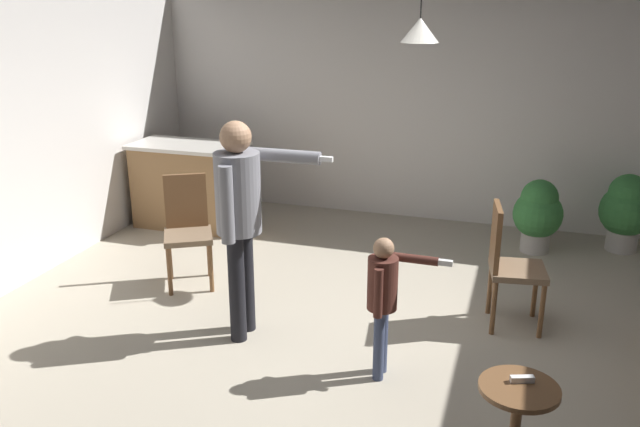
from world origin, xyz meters
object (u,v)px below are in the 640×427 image
at_px(side_table_by_couch, 516,416).
at_px(dining_chair_near_wall, 509,262).
at_px(person_adult, 240,207).
at_px(potted_plant_corner, 626,209).
at_px(potted_plant_by_wall, 538,212).
at_px(kitchen_counter, 191,185).
at_px(spare_remote_on_table, 522,379).
at_px(dining_chair_by_counter, 187,226).
at_px(person_child, 384,292).

relative_size(side_table_by_couch, dining_chair_near_wall, 0.52).
distance_m(person_adult, potted_plant_corner, 4.16).
bearing_deg(potted_plant_corner, person_adult, -136.66).
height_order(potted_plant_corner, potted_plant_by_wall, potted_plant_corner).
relative_size(kitchen_counter, side_table_by_couch, 2.42).
bearing_deg(potted_plant_by_wall, kitchen_counter, -174.75).
xyz_separation_m(kitchen_counter, side_table_by_couch, (3.67, -3.12, -0.15)).
bearing_deg(spare_remote_on_table, dining_chair_by_counter, 150.72).
height_order(potted_plant_by_wall, spare_remote_on_table, potted_plant_by_wall).
height_order(person_adult, dining_chair_near_wall, person_adult).
bearing_deg(side_table_by_couch, potted_plant_by_wall, 88.59).
bearing_deg(spare_remote_on_table, potted_plant_by_wall, 88.75).
height_order(kitchen_counter, person_adult, person_adult).
bearing_deg(dining_chair_by_counter, spare_remote_on_table, 121.17).
height_order(side_table_by_couch, spare_remote_on_table, spare_remote_on_table).
height_order(person_child, potted_plant_corner, person_child).
bearing_deg(side_table_by_couch, dining_chair_near_wall, 94.48).
xyz_separation_m(person_child, dining_chair_near_wall, (0.77, 1.03, -0.09)).
distance_m(dining_chair_near_wall, potted_plant_corner, 2.31).
relative_size(person_adult, potted_plant_corner, 2.08).
relative_size(dining_chair_by_counter, spare_remote_on_table, 7.69).
height_order(kitchen_counter, dining_chair_near_wall, dining_chair_near_wall).
bearing_deg(dining_chair_near_wall, person_adult, -76.27).
bearing_deg(spare_remote_on_table, kitchen_counter, 140.14).
distance_m(side_table_by_couch, person_child, 1.18).
height_order(dining_chair_by_counter, dining_chair_near_wall, same).
bearing_deg(person_adult, spare_remote_on_table, 65.89).
distance_m(person_adult, dining_chair_near_wall, 2.13).
xyz_separation_m(side_table_by_couch, potted_plant_corner, (0.94, 3.77, 0.12)).
relative_size(person_child, potted_plant_by_wall, 1.35).
xyz_separation_m(kitchen_counter, potted_plant_corner, (4.61, 0.65, -0.03)).
bearing_deg(side_table_by_couch, person_child, 142.71).
xyz_separation_m(person_adult, spare_remote_on_table, (2.06, -0.89, -0.51)).
xyz_separation_m(dining_chair_by_counter, potted_plant_by_wall, (3.02, 1.77, -0.13)).
bearing_deg(dining_chair_by_counter, potted_plant_corner, 178.53).
bearing_deg(side_table_by_couch, person_adult, 155.39).
xyz_separation_m(kitchen_counter, person_child, (2.76, -2.43, 0.16)).
height_order(side_table_by_couch, person_adult, person_adult).
xyz_separation_m(dining_chair_by_counter, potted_plant_corner, (3.88, 2.07, -0.10)).
bearing_deg(person_adult, dining_chair_near_wall, 111.55).
bearing_deg(dining_chair_near_wall, potted_plant_by_wall, 164.26).
relative_size(person_adult, dining_chair_near_wall, 1.69).
xyz_separation_m(dining_chair_by_counter, spare_remote_on_table, (2.95, -1.65, -0.01)).
bearing_deg(potted_plant_by_wall, person_adult, -130.27).
xyz_separation_m(potted_plant_corner, spare_remote_on_table, (-0.93, -3.72, 0.09)).
distance_m(kitchen_counter, dining_chair_near_wall, 3.80).
bearing_deg(dining_chair_near_wall, dining_chair_by_counter, -97.98).
xyz_separation_m(dining_chair_near_wall, potted_plant_corner, (1.08, 2.04, -0.10)).
distance_m(kitchen_counter, potted_plant_by_wall, 3.77).
relative_size(person_child, potted_plant_corner, 1.26).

